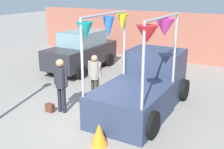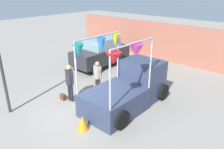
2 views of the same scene
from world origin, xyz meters
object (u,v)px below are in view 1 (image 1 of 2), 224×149
(parked_car, at_px, (82,51))
(person_vendor, at_px, (95,73))
(folded_kite_bundle_tangerine, at_px, (99,134))
(vendor_truck, at_px, (145,83))
(person_customer, at_px, (61,81))
(handbag, at_px, (50,108))

(parked_car, xyz_separation_m, person_vendor, (2.66, -2.94, 0.04))
(person_vendor, height_order, folded_kite_bundle_tangerine, person_vendor)
(vendor_truck, distance_m, folded_kite_bundle_tangerine, 2.78)
(person_vendor, xyz_separation_m, folded_kite_bundle_tangerine, (1.76, -2.54, -0.69))
(vendor_truck, bearing_deg, person_customer, -143.27)
(person_customer, xyz_separation_m, person_vendor, (0.34, 1.43, -0.08))
(person_customer, height_order, handbag, person_customer)
(person_customer, bearing_deg, folded_kite_bundle_tangerine, -27.79)
(parked_car, bearing_deg, vendor_truck, -31.55)
(person_customer, bearing_deg, parked_car, 117.92)
(parked_car, relative_size, handbag, 14.29)
(person_customer, height_order, person_vendor, person_customer)
(handbag, bearing_deg, person_vendor, 66.90)
(parked_car, xyz_separation_m, person_customer, (2.31, -4.37, 0.13))
(handbag, xyz_separation_m, folded_kite_bundle_tangerine, (2.45, -0.91, 0.16))
(vendor_truck, xyz_separation_m, folded_kite_bundle_tangerine, (-0.07, -2.72, -0.56))
(vendor_truck, xyz_separation_m, parked_car, (-4.48, 2.75, 0.09))
(person_vendor, relative_size, handbag, 5.85)
(vendor_truck, relative_size, handbag, 14.72)
(parked_car, distance_m, person_customer, 4.95)
(vendor_truck, bearing_deg, handbag, -144.18)
(vendor_truck, height_order, person_customer, vendor_truck)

